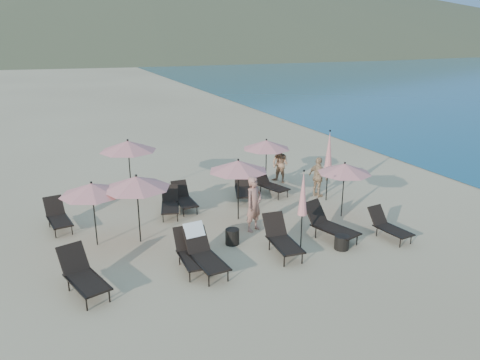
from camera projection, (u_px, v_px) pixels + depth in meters
name	position (u px, v px, depth m)	size (l,w,h in m)	color
ground	(284.00, 247.00, 14.13)	(800.00, 800.00, 0.00)	#D6BA8C
lounger_0	(83.00, 274.00, 11.60)	(1.18, 1.93, 1.04)	black
lounger_1	(203.00, 251.00, 12.71)	(0.83, 1.86, 1.13)	black
lounger_2	(191.00, 252.00, 12.83)	(0.67, 1.68, 0.96)	black
lounger_3	(282.00, 238.00, 13.66)	(0.80, 1.79, 1.01)	black
lounger_4	(329.00, 224.00, 14.58)	(1.21, 1.97, 1.06)	black
lounger_5	(388.00, 225.00, 14.70)	(0.77, 1.58, 0.87)	black
lounger_6	(58.00, 216.00, 15.37)	(0.85, 1.69, 0.93)	black
lounger_7	(170.00, 203.00, 16.57)	(0.99, 1.66, 0.89)	black
lounger_8	(184.00, 198.00, 17.05)	(0.62, 1.58, 0.91)	black
lounger_9	(244.00, 187.00, 18.05)	(1.22, 1.89, 1.02)	black
lounger_10	(270.00, 184.00, 18.61)	(1.06, 1.72, 0.93)	black
umbrella_open_0	(136.00, 182.00, 13.94)	(2.03, 2.03, 2.19)	black
umbrella_open_1	(238.00, 166.00, 15.68)	(2.02, 2.02, 2.17)	black
umbrella_open_2	(345.00, 168.00, 15.96)	(1.85, 1.85, 1.99)	black
umbrella_open_3	(128.00, 146.00, 17.78)	(2.17, 2.17, 2.33)	black
umbrella_open_4	(266.00, 145.00, 18.87)	(1.95, 1.95, 2.10)	black
umbrella_open_5	(92.00, 189.00, 13.76)	(1.90, 1.90, 2.04)	black
umbrella_closed_0	(303.00, 194.00, 13.67)	(0.29, 0.29, 2.44)	black
umbrella_closed_1	(329.00, 152.00, 17.47)	(0.32, 0.32, 2.76)	black
side_table_0	(232.00, 237.00, 14.29)	(0.43, 0.43, 0.49)	black
side_table_1	(342.00, 242.00, 13.98)	(0.44, 0.44, 0.42)	black
beachgoer_a	(254.00, 204.00, 15.09)	(0.67, 0.44, 1.83)	#A36958
beachgoer_b	(280.00, 164.00, 19.94)	(0.78, 0.61, 1.61)	#A97B57
beachgoer_c	(318.00, 177.00, 18.22)	(0.93, 0.39, 1.59)	tan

